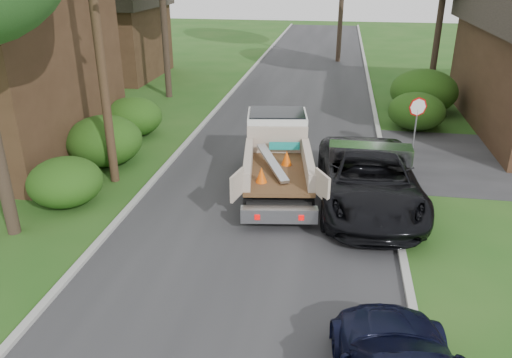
{
  "coord_description": "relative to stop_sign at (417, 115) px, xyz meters",
  "views": [
    {
      "loc": [
        2.13,
        -10.27,
        7.13
      ],
      "look_at": [
        -0.11,
        3.22,
        1.2
      ],
      "focal_mm": 35.0,
      "sensor_mm": 36.0,
      "label": 1
    }
  ],
  "objects": [
    {
      "name": "house_left_far",
      "position": [
        -18.7,
        13.0,
        1.27
      ],
      "size": [
        7.56,
        7.56,
        6.0
      ],
      "color": "#3B2618",
      "rests_on": "ground"
    },
    {
      "name": "flatbed_truck",
      "position": [
        -5.01,
        -3.06,
        -0.57
      ],
      "size": [
        3.24,
        6.15,
        2.22
      ],
      "rotation": [
        0.0,
        0.0,
        0.14
      ],
      "color": "black",
      "rests_on": "ground"
    },
    {
      "name": "road",
      "position": [
        -5.2,
        1.0,
        -1.77
      ],
      "size": [
        8.0,
        90.0,
        0.02
      ],
      "primitive_type": "cube",
      "color": "#28282B",
      "rests_on": "ground"
    },
    {
      "name": "hedge_right_b",
      "position": [
        1.3,
        7.0,
        -0.67
      ],
      "size": [
        3.38,
        3.38,
        2.21
      ],
      "primitive_type": "ellipsoid",
      "color": "#163D0E",
      "rests_on": "ground"
    },
    {
      "name": "ground",
      "position": [
        -5.2,
        -9.0,
        -1.78
      ],
      "size": [
        120.0,
        120.0,
        0.0
      ],
      "primitive_type": "plane",
      "color": "#1F4D16",
      "rests_on": "ground"
    },
    {
      "name": "hedge_left_b",
      "position": [
        -11.7,
        -2.5,
        -0.84
      ],
      "size": [
        2.86,
        2.86,
        1.87
      ],
      "primitive_type": "ellipsoid",
      "color": "#163D0E",
      "rests_on": "ground"
    },
    {
      "name": "black_pickup",
      "position": [
        -1.92,
        -4.5,
        -0.87
      ],
      "size": [
        3.44,
        6.73,
        1.82
      ],
      "primitive_type": "imported",
      "rotation": [
        0.0,
        0.0,
        0.07
      ],
      "color": "black",
      "rests_on": "ground"
    },
    {
      "name": "hedge_left_c",
      "position": [
        -12.0,
        1.0,
        -0.93
      ],
      "size": [
        2.6,
        2.6,
        1.7
      ],
      "primitive_type": "ellipsoid",
      "color": "#163D0E",
      "rests_on": "ground"
    },
    {
      "name": "curb_right",
      "position": [
        -1.1,
        1.0,
        -1.72
      ],
      "size": [
        0.2,
        90.0,
        0.12
      ],
      "primitive_type": "cube",
      "color": "#9E9E99",
      "rests_on": "ground"
    },
    {
      "name": "hedge_right_a",
      "position": [
        0.6,
        4.0,
        -0.93
      ],
      "size": [
        2.6,
        2.6,
        1.7
      ],
      "primitive_type": "ellipsoid",
      "color": "#163D0E",
      "rests_on": "ground"
    },
    {
      "name": "utility_pole",
      "position": [
        -10.68,
        -4.02,
        3.4
      ],
      "size": [
        2.42,
        1.25,
        10.0
      ],
      "color": "#382619",
      "rests_on": "ground"
    },
    {
      "name": "hedge_left_a",
      "position": [
        -11.4,
        -6.0,
        -1.01
      ],
      "size": [
        2.34,
        2.34,
        1.53
      ],
      "primitive_type": "ellipsoid",
      "color": "#163D0E",
      "rests_on": "ground"
    },
    {
      "name": "curb_left",
      "position": [
        -9.3,
        1.0,
        -1.72
      ],
      "size": [
        0.2,
        90.0,
        0.12
      ],
      "primitive_type": "cube",
      "color": "#9E9E99",
      "rests_on": "ground"
    },
    {
      "name": "stop_sign",
      "position": [
        0.0,
        0.0,
        0.0
      ],
      "size": [
        0.71,
        0.32,
        2.48
      ],
      "color": "slate",
      "rests_on": "ground"
    }
  ]
}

